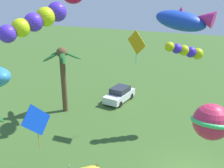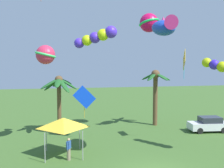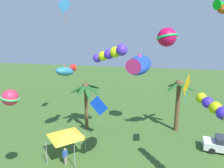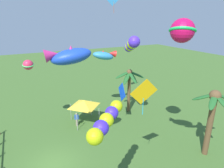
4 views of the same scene
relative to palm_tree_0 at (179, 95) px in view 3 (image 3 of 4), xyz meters
name	(u,v)px [view 3 (image 3 of 4)]	position (x,y,z in m)	size (l,w,h in m)	color
palm_tree_0	(179,95)	(0.00, 0.00, 0.00)	(3.21, 3.41, 6.17)	brown
palm_tree_1	(86,94)	(-10.47, -1.79, -0.02)	(3.59, 3.77, 5.71)	brown
spectator_0	(65,156)	(-9.90, -9.01, -3.59)	(0.36, 0.51, 1.59)	gray
festival_tent	(66,133)	(-10.23, -7.94, -1.93)	(2.86, 2.86, 2.85)	#9E9EA3
kite_fish_0	(139,64)	(-3.65, -10.94, 4.86)	(1.72, 3.36, 1.48)	#1A40BC
kite_tube_1	(217,109)	(1.23, -10.47, 2.17)	(2.14, 2.67, 1.41)	#BACB12
kite_fish_2	(66,71)	(-11.44, -4.74, 3.14)	(1.68, 3.07, 1.39)	#3085C4
kite_diamond_3	(187,86)	(-0.20, -7.06, 2.73)	(0.71, 1.69, 2.53)	#D19C0C
kite_ball_5	(167,37)	(-1.77, -2.65, 6.41)	(2.84, 2.84, 1.83)	#CF0D4F
kite_diamond_6	(99,106)	(-8.27, -4.09, -0.58)	(2.08, 0.31, 2.92)	blue
kite_tube_7	(111,54)	(-7.07, -3.77, 4.83)	(3.75, 2.13, 1.96)	#4D2BDA
kite_ball_8	(10,98)	(-11.20, -13.21, 2.91)	(1.13, 1.13, 1.01)	#D72C51
kite_diamond_9	(64,5)	(-11.91, -3.29, 9.52)	(0.55, 1.85, 2.67)	#3384CA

